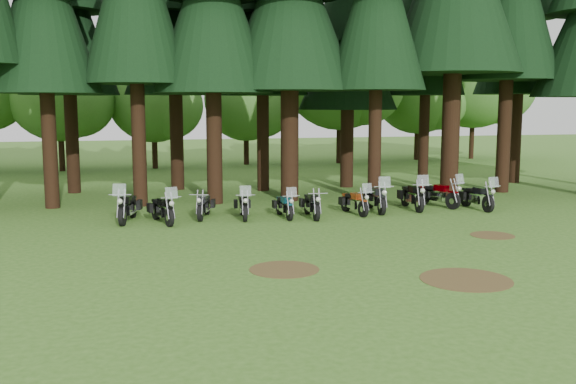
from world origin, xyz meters
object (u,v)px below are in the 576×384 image
motorcycle_9 (438,195)px  motorcycle_2 (204,206)px  motorcycle_3 (243,206)px  motorcycle_5 (312,205)px  motorcycle_7 (376,199)px  motorcycle_0 (128,208)px  motorcycle_6 (354,203)px  motorcycle_4 (284,206)px  motorcycle_10 (477,198)px  motorcycle_1 (162,210)px  motorcycle_8 (412,197)px

motorcycle_9 → motorcycle_2: bearing=159.9°
motorcycle_3 → motorcycle_5: (2.49, -0.45, 0.00)m
motorcycle_5 → motorcycle_7: (2.80, 0.64, 0.05)m
motorcycle_0 → motorcycle_6: 8.42m
motorcycle_4 → motorcycle_6: bearing=-0.8°
motorcycle_0 → motorcycle_9: motorcycle_0 is taller
motorcycle_3 → motorcycle_10: 9.42m
motorcycle_2 → motorcycle_6: bearing=10.4°
motorcycle_6 → motorcycle_10: bearing=-9.2°
motorcycle_4 → motorcycle_10: bearing=-2.4°
motorcycle_6 → motorcycle_3: bearing=169.8°
motorcycle_10 → motorcycle_6: bearing=175.8°
motorcycle_3 → motorcycle_6: motorcycle_3 is taller
motorcycle_1 → motorcycle_7: motorcycle_7 is taller
motorcycle_3 → motorcycle_7: size_ratio=0.89×
motorcycle_0 → motorcycle_2: 2.74m
motorcycle_1 → motorcycle_2: bearing=10.4°
motorcycle_4 → motorcycle_2: bearing=164.9°
motorcycle_6 → motorcycle_8: bearing=3.3°
motorcycle_8 → motorcycle_9: 1.32m
motorcycle_3 → motorcycle_8: 6.92m
motorcycle_1 → motorcycle_2: size_ratio=1.09×
motorcycle_0 → motorcycle_5: size_ratio=1.10×
motorcycle_5 → motorcycle_8: (4.42, 0.80, 0.05)m
motorcycle_0 → motorcycle_10: motorcycle_0 is taller
motorcycle_9 → motorcycle_10: (1.22, -0.96, -0.01)m
motorcycle_0 → motorcycle_9: bearing=14.5°
motorcycle_0 → motorcycle_9: (12.33, 0.34, -0.02)m
motorcycle_0 → motorcycle_1: 1.33m
motorcycle_4 → motorcycle_10: (7.91, -0.07, 0.05)m
motorcycle_9 → motorcycle_6: bearing=170.6°
motorcycle_1 → motorcycle_6: bearing=-13.8°
motorcycle_1 → motorcycle_7: bearing=-11.4°
motorcycle_4 → motorcycle_8: 5.44m
motorcycle_5 → motorcycle_7: motorcycle_7 is taller
motorcycle_4 → motorcycle_6: size_ratio=0.96×
motorcycle_3 → motorcycle_9: bearing=10.3°
motorcycle_7 → motorcycle_9: 2.94m
motorcycle_7 → motorcycle_10: motorcycle_7 is taller
motorcycle_4 → motorcycle_8: (5.41, 0.58, 0.09)m
motorcycle_2 → motorcycle_7: motorcycle_7 is taller
motorcycle_8 → motorcycle_10: (2.50, -0.65, -0.03)m
motorcycle_0 → motorcycle_6: motorcycle_0 is taller
motorcycle_1 → motorcycle_8: motorcycle_8 is taller
motorcycle_4 → motorcycle_9: 6.75m
motorcycle_9 → motorcycle_8: bearing=172.4°
motorcycle_1 → motorcycle_6: 7.22m
motorcycle_1 → motorcycle_10: bearing=-14.7°
motorcycle_7 → motorcycle_8: size_ratio=1.00×
motorcycle_2 → motorcycle_10: bearing=12.7°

